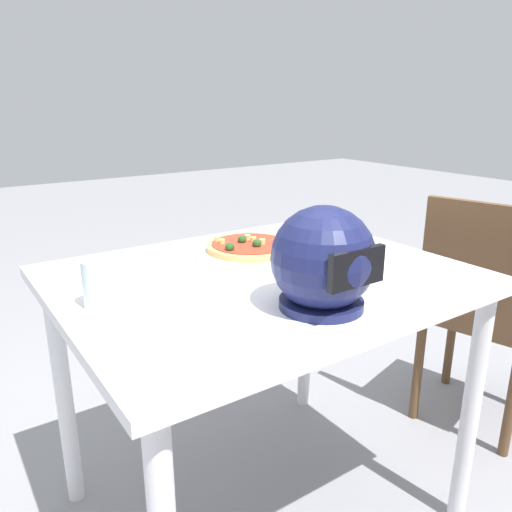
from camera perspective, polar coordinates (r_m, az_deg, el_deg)
The scene contains 7 objects.
ground_plane at distance 1.76m, azimuth 0.63°, elevation -26.59°, with size 14.00×14.00×0.00m, color gray.
dining_table at distance 1.38m, azimuth 0.72°, elevation -5.85°, with size 1.06×0.85×0.78m.
pizza_plate at distance 1.51m, azimuth -0.66°, elevation 0.51°, with size 0.34×0.34×0.01m, color white.
pizza at distance 1.50m, azimuth -0.71°, elevation 1.13°, with size 0.26×0.26×0.04m.
motorcycle_helmet at distance 1.10m, azimuth 7.67°, elevation -0.54°, with size 0.23×0.23×0.23m.
drinking_glass at distance 1.16m, azimuth -17.52°, elevation -2.99°, with size 0.07×0.07×0.11m, color silver.
chair_side at distance 2.00m, azimuth 24.14°, elevation -5.16°, with size 0.49×0.49×0.90m.
Camera 1 is at (0.72, 1.04, 1.22)m, focal length 35.11 mm.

